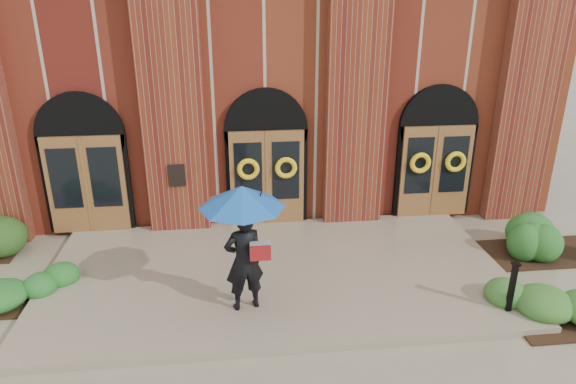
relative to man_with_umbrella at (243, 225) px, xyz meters
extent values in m
plane|color=gray|center=(0.72, 1.17, -1.91)|extent=(90.00, 90.00, 0.00)
cube|color=gray|center=(0.72, 1.32, -1.84)|extent=(10.00, 5.30, 0.15)
cube|color=maroon|center=(0.72, 10.07, 1.59)|extent=(16.00, 12.00, 7.00)
cube|color=black|center=(-1.53, 3.64, -0.26)|extent=(0.40, 0.05, 0.55)
cube|color=maroon|center=(-1.53, 3.89, 1.59)|extent=(1.50, 0.45, 7.00)
cube|color=maroon|center=(2.97, 3.89, 1.59)|extent=(1.50, 0.45, 7.00)
cube|color=maroon|center=(7.47, 3.89, 1.59)|extent=(1.50, 0.45, 7.00)
cube|color=brown|center=(-3.78, 3.88, -0.51)|extent=(1.90, 0.10, 2.50)
cylinder|color=black|center=(-3.78, 4.02, 0.74)|extent=(2.10, 0.22, 2.10)
cube|color=brown|center=(0.72, 3.88, -0.51)|extent=(1.90, 0.10, 2.50)
cylinder|color=black|center=(0.72, 4.02, 0.74)|extent=(2.10, 0.22, 2.10)
cube|color=brown|center=(5.22, 3.88, -0.51)|extent=(1.90, 0.10, 2.50)
cylinder|color=black|center=(5.22, 4.02, 0.74)|extent=(2.10, 0.22, 2.10)
torus|color=yellow|center=(0.24, 3.76, -0.21)|extent=(0.57, 0.13, 0.57)
torus|color=yellow|center=(1.20, 3.76, -0.21)|extent=(0.57, 0.13, 0.57)
torus|color=yellow|center=(4.74, 3.76, -0.21)|extent=(0.57, 0.13, 0.57)
torus|color=yellow|center=(5.70, 3.76, -0.21)|extent=(0.57, 0.13, 0.57)
imported|color=black|center=(0.00, 0.00, -0.74)|extent=(0.84, 0.66, 2.05)
cone|color=#1451A0|center=(0.00, 0.00, 0.55)|extent=(1.92, 1.92, 0.41)
cylinder|color=black|center=(0.05, -0.05, 0.01)|extent=(0.02, 0.02, 0.67)
cube|color=#A6A9AB|center=(0.30, -0.16, -0.47)|extent=(0.42, 0.28, 0.30)
cube|color=maroon|center=(0.30, -0.27, -0.47)|extent=(0.38, 0.12, 0.30)
cube|color=black|center=(5.02, -0.69, -1.27)|extent=(0.09, 0.09, 0.99)
cube|color=black|center=(5.02, -0.69, -0.75)|extent=(0.14, 0.14, 0.04)
ellipsoid|color=#23571E|center=(7.27, 1.67, -1.49)|extent=(3.27, 1.31, 0.84)
ellipsoid|color=#20591E|center=(-4.38, 0.97, -1.67)|extent=(1.39, 1.19, 0.49)
ellipsoid|color=#305D21|center=(5.86, -0.83, -1.64)|extent=(1.53, 1.31, 0.54)
camera|label=1|loc=(-0.13, -8.54, 3.97)|focal=32.00mm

